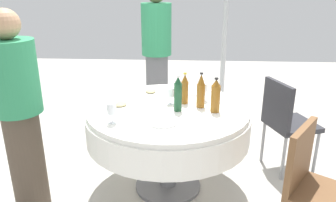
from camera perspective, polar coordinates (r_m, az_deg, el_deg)
name	(u,v)px	position (r m, az deg, el deg)	size (l,w,h in m)	color
ground_plane	(168,186)	(2.95, 0.00, -14.71)	(10.00, 10.00, 0.00)	#B7B2A8
dining_table	(168,125)	(2.66, 0.00, -4.19)	(1.31, 1.31, 0.74)	white
bottle_dark_green_west	(178,94)	(2.50, 1.75, 1.17)	(0.06, 0.06, 0.29)	#194728
bottle_amber_left	(185,89)	(2.66, 2.95, 2.05)	(0.06, 0.06, 0.26)	#8C5619
bottle_amber_rear	(201,91)	(2.59, 5.77, 1.67)	(0.07, 0.07, 0.28)	#8C5619
bottle_amber_near	(216,96)	(2.51, 8.32, 0.84)	(0.07, 0.07, 0.27)	#8C5619
wine_glass_near	(171,93)	(2.65, 0.50, 1.45)	(0.07, 0.07, 0.14)	white
wine_glass_right	(112,109)	(2.32, -9.82, -1.42)	(0.07, 0.07, 0.15)	white
wine_glass_south	(204,88)	(2.75, 6.23, 2.25)	(0.07, 0.07, 0.15)	white
plate_outer	(120,106)	(2.64, -8.30, -0.85)	(0.25, 0.25, 0.04)	white
plate_front	(151,93)	(2.93, -3.02, 1.46)	(0.22, 0.22, 0.04)	white
plate_east	(195,91)	(2.99, 4.78, 1.72)	(0.25, 0.25, 0.02)	white
plate_north	(163,122)	(2.32, -0.89, -3.66)	(0.22, 0.22, 0.02)	white
spoon_left	(222,104)	(2.72, 9.47, -0.47)	(0.18, 0.02, 0.01)	silver
fork_rear	(156,108)	(2.60, -2.06, -1.18)	(0.18, 0.02, 0.01)	silver
spoon_near	(201,126)	(2.29, 5.78, -4.31)	(0.18, 0.02, 0.01)	silver
person_west	(157,55)	(3.81, -1.99, 8.07)	(0.34, 0.34, 1.70)	slate
person_left	(19,113)	(2.59, -24.56, -1.87)	(0.34, 0.34, 1.53)	#4C3F33
chair_south	(314,183)	(2.26, 24.08, -12.91)	(0.56, 0.56, 0.87)	brown
chair_mid	(285,118)	(3.15, 19.78, -2.89)	(0.51, 0.51, 0.87)	#2D2D33
tent_pole_main	(225,24)	(4.62, 9.97, 13.18)	(0.07, 0.07, 2.33)	#B2B5B7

